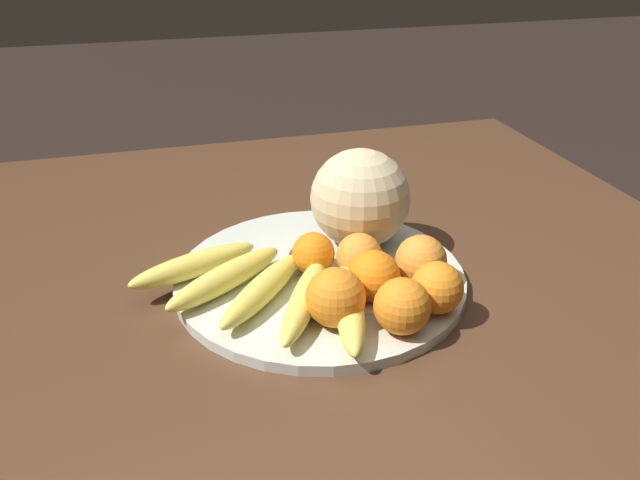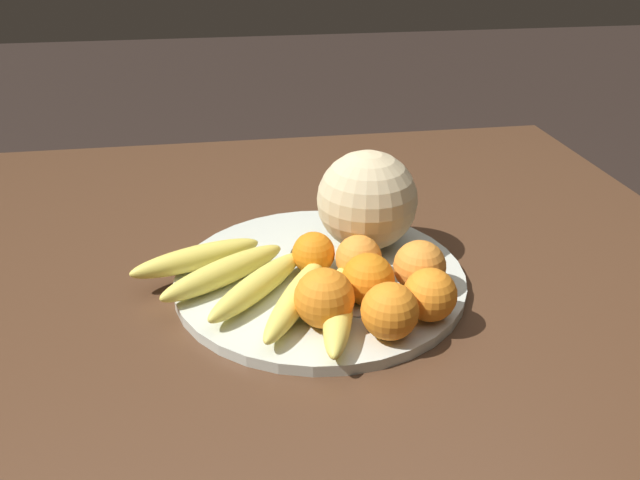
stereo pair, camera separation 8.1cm
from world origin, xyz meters
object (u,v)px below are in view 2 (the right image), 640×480
at_px(orange_front_left, 420,266).
at_px(orange_top_small, 359,258).
at_px(fruit_bowl, 320,277).
at_px(banana_bunch, 261,283).
at_px(produce_tag, 346,309).
at_px(orange_mid_center, 390,311).
at_px(orange_back_left, 324,298).
at_px(melon, 367,200).
at_px(orange_back_right, 314,253).
at_px(orange_front_right, 368,279).
at_px(kitchen_table, 277,320).
at_px(orange_side_extra, 430,295).

height_order(orange_front_left, orange_top_small, orange_front_left).
relative_size(fruit_bowl, orange_front_left, 5.80).
distance_m(banana_bunch, produce_tag, 0.11).
bearing_deg(orange_mid_center, banana_bunch, -37.75).
relative_size(orange_mid_center, orange_back_left, 0.93).
relative_size(orange_front_left, orange_mid_center, 1.01).
height_order(melon, orange_back_right, melon).
distance_m(fruit_bowl, orange_front_left, 0.14).
distance_m(fruit_bowl, produce_tag, 0.09).
bearing_deg(orange_mid_center, orange_front_left, -124.79).
bearing_deg(orange_back_right, orange_back_left, 87.49).
bearing_deg(banana_bunch, melon, 166.22).
distance_m(orange_mid_center, produce_tag, 0.08).
xyz_separation_m(orange_front_left, orange_top_small, (0.07, -0.04, -0.00)).
height_order(orange_back_left, produce_tag, orange_back_left).
bearing_deg(orange_front_right, produce_tag, 25.07).
xyz_separation_m(orange_front_left, produce_tag, (0.10, 0.03, -0.03)).
distance_m(banana_bunch, orange_mid_center, 0.17).
xyz_separation_m(melon, orange_front_right, (0.03, 0.15, -0.04)).
bearing_deg(orange_front_right, kitchen_table, -51.21).
relative_size(banana_bunch, orange_front_right, 4.52).
height_order(orange_front_left, orange_back_right, orange_front_left).
xyz_separation_m(banana_bunch, orange_front_left, (-0.20, 0.02, 0.02)).
height_order(melon, banana_bunch, melon).
distance_m(kitchen_table, orange_side_extra, 0.28).
xyz_separation_m(orange_front_left, orange_back_left, (0.13, 0.06, 0.00)).
xyz_separation_m(orange_front_right, orange_top_small, (-0.00, -0.06, -0.00)).
relative_size(orange_back_right, orange_top_small, 0.94).
xyz_separation_m(orange_mid_center, orange_side_extra, (-0.06, -0.03, -0.00)).
bearing_deg(kitchen_table, orange_back_left, 104.81).
height_order(fruit_bowl, orange_front_right, orange_front_right).
bearing_deg(orange_top_small, fruit_bowl, -24.10).
relative_size(melon, orange_side_extra, 2.21).
bearing_deg(orange_front_left, orange_back_left, 22.90).
xyz_separation_m(banana_bunch, orange_front_right, (-0.13, 0.04, 0.01)).
distance_m(kitchen_table, orange_back_left, 0.22).
distance_m(banana_bunch, orange_back_right, 0.09).
relative_size(melon, banana_bunch, 0.48).
bearing_deg(melon, orange_front_left, 107.82).
bearing_deg(orange_top_small, banana_bunch, 9.29).
relative_size(orange_back_left, orange_back_right, 1.24).
bearing_deg(kitchen_table, orange_front_right, 128.79).
bearing_deg(fruit_bowl, orange_top_small, 155.90).
bearing_deg(produce_tag, orange_front_right, -139.14).
xyz_separation_m(fruit_bowl, orange_back_right, (0.01, -0.00, 0.04)).
distance_m(orange_mid_center, orange_back_right, 0.17).
bearing_deg(orange_top_small, orange_side_extra, 122.40).
relative_size(orange_front_left, orange_back_left, 0.94).
height_order(banana_bunch, orange_back_left, orange_back_left).
height_order(melon, orange_front_left, melon).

